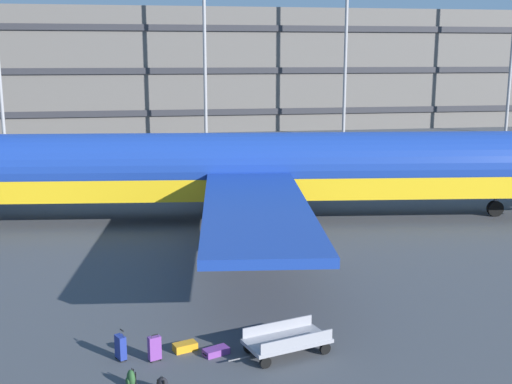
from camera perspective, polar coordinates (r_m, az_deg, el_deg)
The scene contains 12 objects.
ground_plane at distance 35.33m, azimuth -1.16°, elevation -2.92°, with size 600.00×600.00×0.00m, color #424449.
terminal_structure at distance 86.00m, azimuth -6.36°, elevation 10.72°, with size 127.50×17.81×14.62m.
airliner at distance 35.97m, azimuth 0.21°, elevation 2.03°, with size 40.95×33.25×10.47m.
light_mast_center_left at distance 70.89m, azimuth -4.60°, elevation 15.68°, with size 1.80×0.50×23.98m.
light_mast_center_right at distance 73.82m, azimuth 7.95°, elevation 13.72°, with size 1.80×0.50×19.65m.
suitcase_large at distance 20.63m, azimuth -3.54°, elevation -13.84°, with size 0.88×0.68×0.21m.
suitcase_silver at distance 20.32m, azimuth -8.94°, elevation -13.42°, with size 0.43×0.33×0.87m.
suitcase_teal at distance 20.56m, azimuth -11.85°, elevation -13.23°, with size 0.38×0.46×0.95m.
suitcase_small at distance 20.95m, azimuth -6.27°, elevation -13.41°, with size 0.81×0.61×0.25m.
backpack_purple at distance 19.10m, azimuth -10.98°, elevation -15.84°, with size 0.35×0.41×0.55m.
backpack_scuffed at distance 18.72m, azimuth -8.24°, elevation -16.44°, with size 0.41×0.37×0.49m.
baggage_cart at distance 20.54m, azimuth 2.75°, elevation -12.96°, with size 3.35×1.99×0.82m.
Camera 1 is at (-4.97, -33.78, 9.08)m, focal length 45.38 mm.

